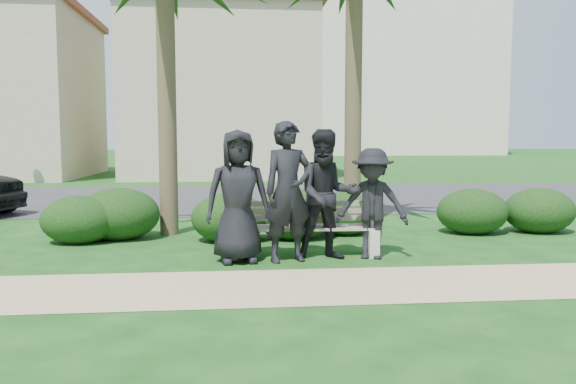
% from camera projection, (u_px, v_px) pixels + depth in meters
% --- Properties ---
extents(ground, '(160.00, 160.00, 0.00)m').
position_uv_depth(ground, '(269.00, 254.00, 8.15)').
color(ground, '#133D11').
rests_on(ground, ground).
extents(footpath, '(30.00, 1.60, 0.01)m').
position_uv_depth(footpath, '(279.00, 287.00, 6.37)').
color(footpath, tan).
rests_on(footpath, ground).
extents(asphalt_street, '(160.00, 8.00, 0.01)m').
position_uv_depth(asphalt_street, '(251.00, 197.00, 16.08)').
color(asphalt_street, '#2D2D30').
rests_on(asphalt_street, ground).
extents(stucco_bldg_right, '(8.40, 8.40, 7.30)m').
position_uv_depth(stucco_bldg_right, '(222.00, 95.00, 25.54)').
color(stucco_bldg_right, tan).
rests_on(stucco_bldg_right, ground).
extents(hotel_tower, '(26.00, 18.00, 37.30)m').
position_uv_depth(hotel_tower, '(362.00, 33.00, 62.73)').
color(hotel_tower, '#F1E2CA').
rests_on(hotel_tower, ground).
extents(park_bench, '(2.16, 0.57, 0.75)m').
position_uv_depth(park_bench, '(302.00, 232.00, 8.02)').
color(park_bench, gray).
rests_on(park_bench, ground).
extents(man_a, '(0.95, 0.69, 1.80)m').
position_uv_depth(man_a, '(238.00, 196.00, 7.57)').
color(man_a, black).
rests_on(man_a, ground).
extents(man_b, '(0.80, 0.63, 1.91)m').
position_uv_depth(man_b, '(288.00, 192.00, 7.60)').
color(man_b, black).
rests_on(man_b, ground).
extents(man_c, '(0.90, 0.72, 1.81)m').
position_uv_depth(man_c, '(327.00, 195.00, 7.74)').
color(man_c, black).
rests_on(man_c, ground).
extents(man_d, '(1.13, 0.87, 1.54)m').
position_uv_depth(man_d, '(372.00, 204.00, 7.81)').
color(man_d, black).
rests_on(man_d, ground).
extents(hedge_a, '(1.21, 1.00, 0.79)m').
position_uv_depth(hedge_a, '(79.00, 218.00, 9.04)').
color(hedge_a, black).
rests_on(hedge_a, ground).
extents(hedge_b, '(1.36, 1.12, 0.89)m').
position_uv_depth(hedge_b, '(119.00, 212.00, 9.38)').
color(hedge_b, black).
rests_on(hedge_b, ground).
extents(hedge_c, '(1.25, 1.03, 0.82)m').
position_uv_depth(hedge_c, '(230.00, 216.00, 9.16)').
color(hedge_c, black).
rests_on(hedge_c, ground).
extents(hedge_d, '(1.34, 1.11, 0.87)m').
position_uv_depth(hedge_d, '(294.00, 213.00, 9.42)').
color(hedge_d, black).
rests_on(hedge_d, ground).
extents(hedge_e, '(1.18, 0.97, 0.77)m').
position_uv_depth(hedge_e, '(345.00, 212.00, 9.85)').
color(hedge_e, black).
rests_on(hedge_e, ground).
extents(hedge_f, '(1.26, 1.04, 0.82)m').
position_uv_depth(hedge_f, '(472.00, 210.00, 9.94)').
color(hedge_f, black).
rests_on(hedge_f, ground).
extents(hedge_extra, '(1.26, 1.04, 0.82)m').
position_uv_depth(hedge_extra, '(539.00, 209.00, 10.06)').
color(hedge_extra, black).
rests_on(hedge_extra, ground).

